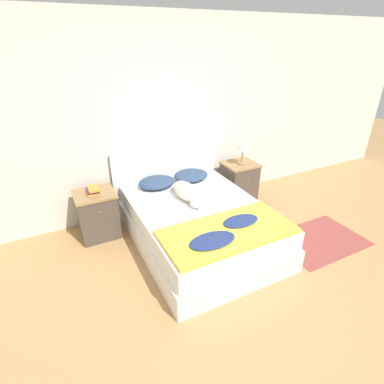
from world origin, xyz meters
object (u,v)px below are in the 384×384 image
(nightstand_left, at_px, (98,214))
(book_stack, at_px, (93,190))
(pillow_left, at_px, (157,182))
(pillow_right, at_px, (191,175))
(table_lamp, at_px, (243,146))
(dog, at_px, (187,192))
(nightstand_right, at_px, (239,182))
(bed, at_px, (199,225))

(nightstand_left, xyz_separation_m, book_stack, (-0.00, 0.01, 0.33))
(pillow_left, relative_size, book_stack, 2.29)
(pillow_right, bearing_deg, table_lamp, -3.82)
(pillow_left, bearing_deg, table_lamp, -2.35)
(pillow_left, bearing_deg, dog, -67.07)
(nightstand_left, distance_m, nightstand_right, 2.11)
(pillow_right, bearing_deg, nightstand_left, -178.90)
(book_stack, bearing_deg, nightstand_left, -68.16)
(nightstand_right, relative_size, book_stack, 2.83)
(pillow_right, xyz_separation_m, book_stack, (-1.31, -0.02, 0.08))
(pillow_left, relative_size, table_lamp, 1.33)
(nightstand_right, bearing_deg, pillow_left, 178.90)
(book_stack, xyz_separation_m, table_lamp, (2.12, -0.04, 0.23))
(table_lamp, bearing_deg, nightstand_right, 90.00)
(pillow_right, xyz_separation_m, dog, (-0.30, -0.49, 0.03))
(pillow_left, distance_m, pillow_right, 0.50)
(pillow_left, bearing_deg, bed, -70.84)
(nightstand_left, relative_size, dog, 0.88)
(nightstand_right, distance_m, dog, 1.23)
(dog, xyz_separation_m, table_lamp, (1.10, 0.43, 0.28))
(pillow_left, distance_m, table_lamp, 1.35)
(table_lamp, bearing_deg, dog, -158.48)
(pillow_right, bearing_deg, dog, -121.39)
(nightstand_right, relative_size, dog, 0.88)
(nightstand_left, height_order, dog, dog)
(pillow_left, bearing_deg, nightstand_right, -1.10)
(nightstand_left, xyz_separation_m, pillow_left, (0.80, 0.03, 0.26))
(bed, relative_size, nightstand_left, 3.28)
(nightstand_left, bearing_deg, table_lamp, -0.77)
(bed, height_order, book_stack, book_stack)
(bed, bearing_deg, nightstand_right, 33.57)
(bed, height_order, nightstand_right, nightstand_right)
(bed, xyz_separation_m, dog, (-0.05, 0.24, 0.34))
(dog, height_order, book_stack, dog)
(pillow_left, distance_m, book_stack, 0.81)
(pillow_right, bearing_deg, pillow_left, 180.00)
(pillow_left, relative_size, dog, 0.71)
(nightstand_right, height_order, table_lamp, table_lamp)
(pillow_right, bearing_deg, nightstand_right, -1.79)
(nightstand_right, distance_m, pillow_left, 1.33)
(nightstand_right, bearing_deg, pillow_right, 178.21)
(nightstand_right, distance_m, pillow_right, 0.84)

